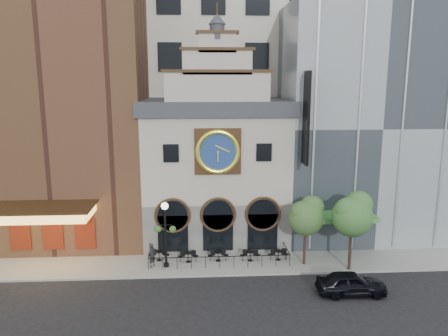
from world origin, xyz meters
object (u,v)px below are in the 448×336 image
car_right (351,283)px  tree_right (353,213)px  tree_left (306,215)px  lamppost (165,227)px  bistro_4 (278,254)px  bistro_1 (188,256)px  bistro_3 (250,255)px  pedestrian (152,255)px  bistro_2 (218,255)px  bistro_0 (159,255)px

car_right → tree_right: 5.25m
tree_left → lamppost: bearing=179.4°
bistro_4 → lamppost: lamppost is taller
tree_right → bistro_1: bearing=170.6°
bistro_3 → bistro_4: bearing=0.5°
bistro_3 → lamppost: (-6.45, -0.70, 2.65)m
pedestrian → bistro_2: bearing=-51.5°
tree_left → car_right: bearing=-67.0°
bistro_1 → bistro_2: (2.32, 0.06, 0.00)m
bistro_1 → bistro_2: same height
tree_left → tree_right: 3.35m
lamppost → pedestrian: bearing=-177.5°
pedestrian → tree_right: (14.69, -1.30, 3.42)m
bistro_0 → tree_right: (14.30, -2.40, 3.87)m
car_right → tree_left: bearing=24.0°
tree_left → tree_right: size_ratio=0.90×
car_right → tree_left: tree_left is taller
bistro_1 → bistro_3: size_ratio=1.00×
bistro_2 → car_right: bearing=-33.2°
bistro_1 → lamppost: lamppost is taller
bistro_3 → tree_right: tree_right is taller
bistro_4 → tree_right: tree_right is taller
car_right → bistro_4: bearing=36.1°
pedestrian → bistro_1: bearing=-45.5°
tree_right → lamppost: bearing=174.8°
pedestrian → tree_right: bearing=-65.1°
bistro_0 → bistro_1: bearing=-10.3°
lamppost → tree_right: (13.66, -1.24, 1.22)m
bistro_4 → bistro_1: bearing=179.7°
bistro_2 → pedestrian: bearing=-171.4°
bistro_4 → tree_right: 6.62m
car_right → pedestrian: bearing=71.3°
lamppost → tree_left: size_ratio=0.94×
bistro_1 → bistro_4: size_ratio=1.00×
bistro_0 → bistro_1: size_ratio=1.00×
bistro_0 → tree_left: bearing=-6.5°
car_right → lamppost: (-12.53, 4.79, 2.48)m
bistro_1 → bistro_2: 2.32m
bistro_3 → tree_left: 5.40m
bistro_4 → tree_left: (1.88, -0.83, 3.44)m
bistro_2 → tree_right: bearing=-11.9°
car_right → lamppost: bearing=70.0°
bistro_0 → tree_right: tree_right is taller
tree_right → bistro_2: bearing=168.1°
bistro_4 → pedestrian: bearing=-176.1°
bistro_4 → pedestrian: 9.72m
car_right → lamppost: 13.64m
tree_left → tree_right: bearing=-19.9°
bistro_3 → tree_right: 8.41m
bistro_3 → lamppost: 7.01m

